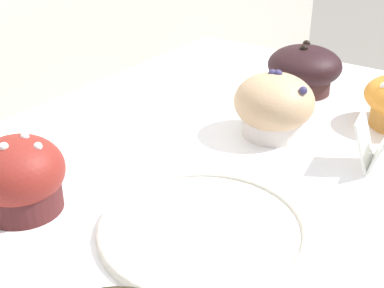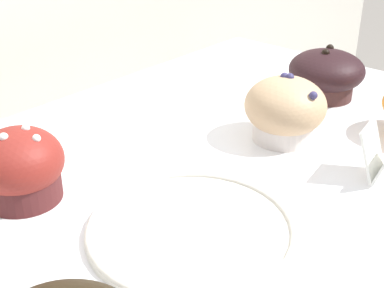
{
  "view_description": "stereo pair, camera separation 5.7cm",
  "coord_description": "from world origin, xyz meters",
  "px_view_note": "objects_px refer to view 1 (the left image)",
  "views": [
    {
      "loc": [
        -0.39,
        -0.27,
        1.2
      ],
      "look_at": [
        0.02,
        0.02,
        0.94
      ],
      "focal_mm": 50.0,
      "sensor_mm": 36.0,
      "label": 1
    },
    {
      "loc": [
        -0.36,
        -0.32,
        1.2
      ],
      "look_at": [
        0.02,
        0.02,
        0.94
      ],
      "focal_mm": 50.0,
      "sensor_mm": 36.0,
      "label": 2
    }
  ],
  "objects_px": {
    "muffin_back_left": "(20,177)",
    "serving_plate": "(203,228)",
    "muffin_front_center": "(304,69)",
    "muffin_back_right": "(277,107)"
  },
  "relations": [
    {
      "from": "muffin_back_right",
      "to": "muffin_front_center",
      "type": "bearing_deg",
      "value": 12.37
    },
    {
      "from": "muffin_back_left",
      "to": "muffin_back_right",
      "type": "xyz_separation_m",
      "value": [
        0.29,
        -0.13,
        0.0
      ]
    },
    {
      "from": "serving_plate",
      "to": "muffin_front_center",
      "type": "bearing_deg",
      "value": 10.95
    },
    {
      "from": "muffin_back_left",
      "to": "muffin_back_right",
      "type": "bearing_deg",
      "value": -23.86
    },
    {
      "from": "muffin_front_center",
      "to": "serving_plate",
      "type": "distance_m",
      "value": 0.39
    },
    {
      "from": "muffin_front_center",
      "to": "muffin_back_left",
      "type": "height_order",
      "value": "muffin_back_left"
    },
    {
      "from": "muffin_back_left",
      "to": "serving_plate",
      "type": "distance_m",
      "value": 0.19
    },
    {
      "from": "muffin_front_center",
      "to": "muffin_back_right",
      "type": "height_order",
      "value": "muffin_back_right"
    },
    {
      "from": "muffin_back_left",
      "to": "serving_plate",
      "type": "xyz_separation_m",
      "value": [
        0.07,
        -0.17,
        -0.03
      ]
    },
    {
      "from": "muffin_front_center",
      "to": "serving_plate",
      "type": "xyz_separation_m",
      "value": [
        -0.38,
        -0.07,
        -0.03
      ]
    }
  ]
}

